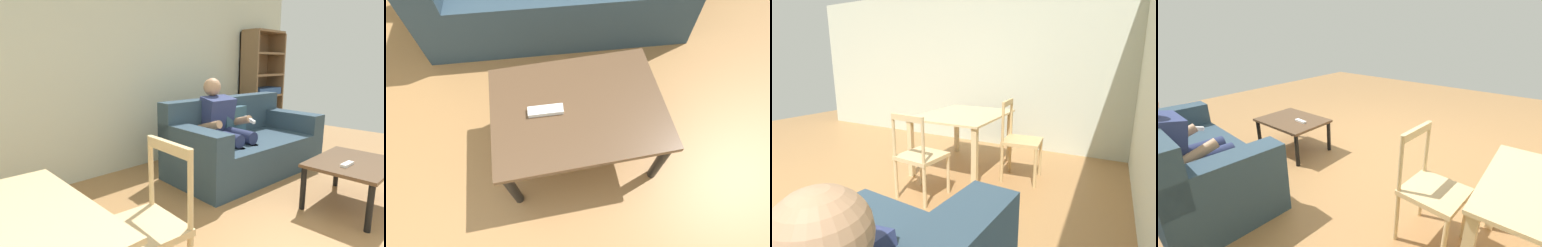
# 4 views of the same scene
# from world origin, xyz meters

# --- Properties ---
(wall_back) EXTENTS (6.85, 0.12, 2.61)m
(wall_back) POSITION_xyz_m (0.00, 3.08, 1.30)
(wall_back) COLOR beige
(wall_back) RESTS_ON ground_plane
(couch) EXTENTS (2.00, 1.07, 0.89)m
(couch) POSITION_xyz_m (0.91, 1.98, 0.33)
(couch) COLOR #2D4251
(couch) RESTS_ON ground_plane
(person_lounging) EXTENTS (0.61, 0.87, 1.14)m
(person_lounging) POSITION_xyz_m (0.62, 2.04, 0.59)
(person_lounging) COLOR navy
(person_lounging) RESTS_ON ground_plane
(coffee_table) EXTENTS (0.85, 0.63, 0.43)m
(coffee_table) POSITION_xyz_m (0.85, 0.69, 0.37)
(coffee_table) COLOR brown
(coffee_table) RESTS_ON ground_plane
(tv_remote) EXTENTS (0.17, 0.06, 0.02)m
(tv_remote) POSITION_xyz_m (0.69, 0.69, 0.44)
(tv_remote) COLOR white
(tv_remote) RESTS_ON coffee_table
(bookshelf) EXTENTS (0.86, 0.36, 1.84)m
(bookshelf) POSITION_xyz_m (2.57, 2.83, 0.71)
(bookshelf) COLOR brown
(bookshelf) RESTS_ON ground_plane
(dining_chair_facing_couch) EXTENTS (0.45, 0.45, 0.89)m
(dining_chair_facing_couch) POSITION_xyz_m (-1.20, 1.07, 0.44)
(dining_chair_facing_couch) COLOR #D1B27F
(dining_chair_facing_couch) RESTS_ON ground_plane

